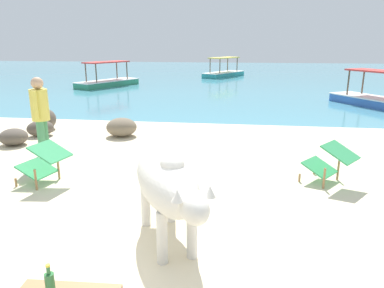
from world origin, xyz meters
The scene contains 14 objects.
sand_beach centered at (0.00, 0.00, 0.02)m, with size 18.00×14.00×0.04m, color beige.
water_surface centered at (0.00, 22.00, 0.00)m, with size 60.00×36.00×0.03m, color teal.
cow centered at (0.06, 0.61, 0.78)m, with size 1.24×1.96×1.12m.
bottle centered at (-0.45, -1.02, 0.60)m, with size 0.07×0.07×0.30m.
deck_chair_near centered at (-2.27, 2.10, 0.42)m, with size 0.86×0.69×0.68m.
deck_chair_far centered at (2.28, 2.74, 0.42)m, with size 0.93×0.88×0.68m.
person_standing centered at (-2.86, 3.15, 0.99)m, with size 0.32×0.50×1.62m.
shore_rock_large centered at (-4.18, 4.19, 0.23)m, with size 0.63×0.60×0.37m, color brown.
shore_rock_medium centered at (-4.03, 5.04, 0.23)m, with size 0.63×0.48×0.38m, color brown.
shore_rock_small centered at (-4.27, 5.73, 0.31)m, with size 0.69×0.55×0.54m, color brown.
shore_rock_flat centered at (-2.04, 5.28, 0.27)m, with size 0.74×0.69×0.45m, color #756651.
boat_green centered at (-6.20, 15.53, 0.29)m, with size 2.67×3.80×1.29m.
boat_blue centered at (5.74, 10.79, 0.29)m, with size 2.91×3.73×1.29m.
boat_teal centered at (-0.40, 21.98, 0.29)m, with size 2.82×3.76×1.29m.
Camera 1 is at (0.84, -3.06, 2.26)m, focal length 33.98 mm.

